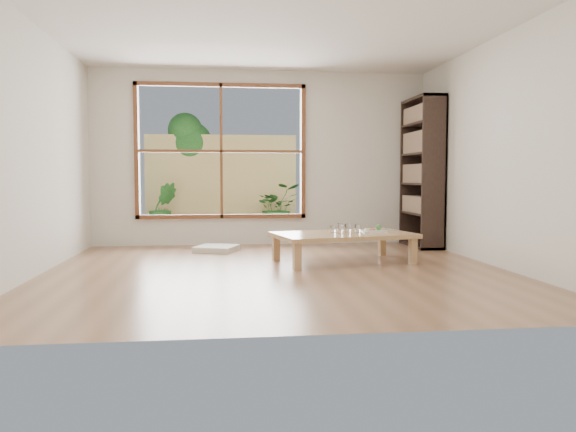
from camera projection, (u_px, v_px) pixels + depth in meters
name	position (u px, v px, depth m)	size (l,w,h in m)	color
ground	(278.00, 271.00, 6.09)	(5.00, 5.00, 0.00)	#9B6C4D
low_table	(343.00, 236.00, 6.69)	(1.77, 1.23, 0.35)	tan
floor_cushion	(217.00, 248.00, 7.71)	(0.51, 0.51, 0.07)	beige
bookshelf	(422.00, 173.00, 8.17)	(0.35, 0.97, 2.16)	#32221C
glass_tall	(340.00, 228.00, 6.58)	(0.07, 0.07, 0.13)	silver
glass_mid	(357.00, 228.00, 6.72)	(0.07, 0.07, 0.10)	silver
glass_short	(348.00, 228.00, 6.78)	(0.08, 0.08, 0.10)	silver
glass_small	(333.00, 229.00, 6.72)	(0.07, 0.07, 0.09)	silver
food_tray	(375.00, 230.00, 6.81)	(0.29, 0.22, 0.09)	white
deck	(222.00, 237.00, 9.55)	(2.80, 2.00, 0.05)	#342E25
garden_bench	(217.00, 219.00, 9.13)	(1.18, 0.45, 0.37)	#32221C
bamboo_fence	(221.00, 183.00, 10.48)	(2.80, 0.06, 1.80)	tan
shrub_right	(278.00, 207.00, 10.25)	(0.79, 0.68, 0.88)	#265F23
shrub_left	(163.00, 208.00, 9.96)	(0.49, 0.40, 0.89)	#265F23
garden_tree	(185.00, 145.00, 10.64)	(1.04, 0.85, 2.22)	#4C3D2D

